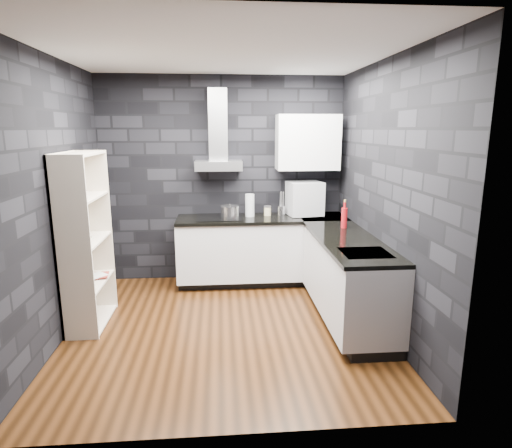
{
  "coord_description": "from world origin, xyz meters",
  "views": [
    {
      "loc": [
        -0.03,
        -4.11,
        2.03
      ],
      "look_at": [
        0.35,
        0.45,
        1.0
      ],
      "focal_mm": 30.0,
      "sensor_mm": 36.0,
      "label": 1
    }
  ],
  "objects": [
    {
      "name": "pot",
      "position": [
        0.08,
        1.26,
        0.98
      ],
      "size": [
        0.25,
        0.25,
        0.14
      ],
      "primitive_type": "cylinder",
      "rotation": [
        0.0,
        0.0,
        0.1
      ],
      "color": "silver",
      "rests_on": "cooktop"
    },
    {
      "name": "counter_corner_top",
      "position": [
        1.3,
        1.3,
        0.88
      ],
      "size": [
        0.62,
        0.62,
        0.04
      ],
      "primitive_type": "cube",
      "color": "black",
      "rests_on": "counter_right_cab"
    },
    {
      "name": "wall_back",
      "position": [
        0.0,
        1.62,
        1.35
      ],
      "size": [
        3.2,
        0.05,
        2.7
      ],
      "primitive_type": "cube",
      "color": "black",
      "rests_on": "ground"
    },
    {
      "name": "book_red",
      "position": [
        -1.42,
        0.38,
        0.57
      ],
      "size": [
        0.16,
        0.04,
        0.21
      ],
      "primitive_type": "imported",
      "rotation": [
        0.0,
        0.0,
        0.15
      ],
      "color": "maroon",
      "rests_on": "bookshelf"
    },
    {
      "name": "toekick_right",
      "position": [
        1.34,
        0.1,
        0.05
      ],
      "size": [
        0.5,
        1.78,
        0.1
      ],
      "primitive_type": "cube",
      "color": "black",
      "rests_on": "ground"
    },
    {
      "name": "ground",
      "position": [
        0.0,
        0.0,
        0.0
      ],
      "size": [
        3.2,
        3.2,
        0.0
      ],
      "primitive_type": "plane",
      "color": "#3E210D"
    },
    {
      "name": "bookshelf",
      "position": [
        -1.42,
        0.25,
        0.9
      ],
      "size": [
        0.4,
        0.82,
        1.8
      ],
      "primitive_type": "cube",
      "rotation": [
        0.0,
        0.0,
        0.07
      ],
      "color": "beige",
      "rests_on": "ground"
    },
    {
      "name": "counter_back_cab",
      "position": [
        0.5,
        1.3,
        0.48
      ],
      "size": [
        2.2,
        0.6,
        0.76
      ],
      "primitive_type": "cube",
      "color": "silver",
      "rests_on": "ground"
    },
    {
      "name": "counter_right_top",
      "position": [
        1.29,
        0.1,
        0.88
      ],
      "size": [
        0.62,
        1.8,
        0.04
      ],
      "primitive_type": "cube",
      "color": "black",
      "rests_on": "counter_right_cab"
    },
    {
      "name": "utensil_crock",
      "position": [
        0.76,
        1.38,
        0.96
      ],
      "size": [
        0.1,
        0.1,
        0.13
      ],
      "primitive_type": "cylinder",
      "rotation": [
        0.0,
        0.0,
        0.05
      ],
      "color": "silver",
      "rests_on": "counter_back_top"
    },
    {
      "name": "wall_front",
      "position": [
        0.0,
        -1.62,
        1.35
      ],
      "size": [
        3.2,
        0.05,
        2.7
      ],
      "primitive_type": "cube",
      "color": "black",
      "rests_on": "ground"
    },
    {
      "name": "toekick_back",
      "position": [
        0.5,
        1.34,
        0.05
      ],
      "size": [
        2.18,
        0.5,
        0.1
      ],
      "primitive_type": "cube",
      "color": "black",
      "rests_on": "ground"
    },
    {
      "name": "wall_left",
      "position": [
        -1.62,
        0.0,
        1.35
      ],
      "size": [
        0.05,
        3.2,
        2.7
      ],
      "primitive_type": "cube",
      "color": "black",
      "rests_on": "ground"
    },
    {
      "name": "red_bottle",
      "position": [
        1.39,
        0.61,
        1.02
      ],
      "size": [
        0.09,
        0.09,
        0.23
      ],
      "primitive_type": "cylinder",
      "rotation": [
        0.0,
        0.0,
        0.42
      ],
      "color": "maroon",
      "rests_on": "counter_right_top"
    },
    {
      "name": "storage_jar",
      "position": [
        0.58,
        1.4,
        0.96
      ],
      "size": [
        0.11,
        0.11,
        0.11
      ],
      "primitive_type": "cylinder",
      "rotation": [
        0.0,
        0.0,
        -0.29
      ],
      "color": "#C1B887",
      "rests_on": "counter_back_top"
    },
    {
      "name": "sink_rim",
      "position": [
        1.3,
        -0.4,
        0.89
      ],
      "size": [
        0.44,
        0.4,
        0.01
      ],
      "primitive_type": "cube",
      "color": "silver",
      "rests_on": "counter_right_top"
    },
    {
      "name": "book_second",
      "position": [
        -1.46,
        0.4,
        0.59
      ],
      "size": [
        0.14,
        0.13,
        0.24
      ],
      "primitive_type": "imported",
      "rotation": [
        0.0,
        0.0,
        -0.75
      ],
      "color": "#B2B2B2",
      "rests_on": "bookshelf"
    },
    {
      "name": "hood_body",
      "position": [
        -0.05,
        1.43,
        1.56
      ],
      "size": [
        0.6,
        0.34,
        0.12
      ],
      "primitive_type": "cube",
      "color": "silver",
      "rests_on": "wall_back"
    },
    {
      "name": "wall_right",
      "position": [
        1.62,
        0.0,
        1.35
      ],
      "size": [
        0.05,
        3.2,
        2.7
      ],
      "primitive_type": "cube",
      "color": "black",
      "rests_on": "ground"
    },
    {
      "name": "hood_chimney",
      "position": [
        -0.05,
        1.5,
        2.07
      ],
      "size": [
        0.24,
        0.2,
        0.9
      ],
      "primitive_type": "cube",
      "color": "silver",
      "rests_on": "hood_body"
    },
    {
      "name": "appliance_garage",
      "position": [
        1.07,
        1.38,
        1.12
      ],
      "size": [
        0.49,
        0.4,
        0.44
      ],
      "primitive_type": "cube",
      "rotation": [
        0.0,
        0.0,
        0.16
      ],
      "color": "#B6B7BE",
      "rests_on": "counter_back_top"
    },
    {
      "name": "glass_vase",
      "position": [
        0.35,
        1.36,
        1.05
      ],
      "size": [
        0.13,
        0.13,
        0.29
      ],
      "primitive_type": "cylinder",
      "rotation": [
        0.0,
        0.0,
        0.06
      ],
      "color": "silver",
      "rests_on": "counter_back_top"
    },
    {
      "name": "cooktop",
      "position": [
        -0.05,
        1.3,
        0.91
      ],
      "size": [
        0.58,
        0.5,
        0.01
      ],
      "primitive_type": "cube",
      "color": "black",
      "rests_on": "counter_back_top"
    },
    {
      "name": "upper_cabinet",
      "position": [
        1.1,
        1.43,
        1.85
      ],
      "size": [
        0.8,
        0.35,
        0.7
      ],
      "primitive_type": "cube",
      "color": "silver",
      "rests_on": "wall_back"
    },
    {
      "name": "fruit_bowl",
      "position": [
        -1.42,
        0.11,
        0.94
      ],
      "size": [
        0.24,
        0.24,
        0.06
      ],
      "primitive_type": "imported",
      "rotation": [
        0.0,
        0.0,
        0.11
      ],
      "color": "white",
      "rests_on": "bookshelf"
    },
    {
      "name": "ceiling",
      "position": [
        0.0,
        0.0,
        2.7
      ],
      "size": [
        3.2,
        3.2,
        0.0
      ],
      "primitive_type": "plane",
      "rotation": [
        3.14,
        0.0,
        0.0
      ],
      "color": "white"
    },
    {
      "name": "counter_back_top",
      "position": [
        0.5,
        1.29,
        0.88
      ],
      "size": [
        2.2,
        0.62,
        0.04
      ],
      "primitive_type": "cube",
      "color": "black",
      "rests_on": "counter_back_cab"
    },
    {
      "name": "counter_right_cab",
      "position": [
        1.3,
        0.1,
        0.48
      ],
      "size": [
        0.6,
        1.8,
        0.76
      ],
      "primitive_type": "cube",
      "color": "silver",
      "rests_on": "ground"
    }
  ]
}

